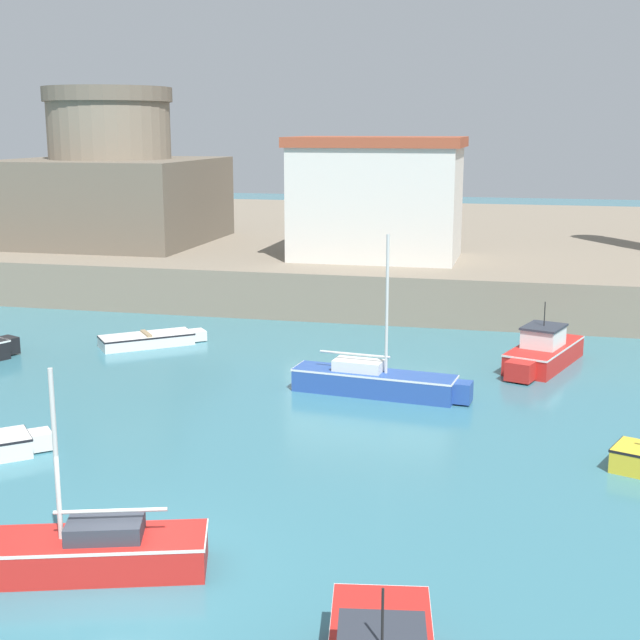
# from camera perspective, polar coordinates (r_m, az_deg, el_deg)

# --- Properties ---
(ground_plane) EXTENTS (200.00, 200.00, 0.00)m
(ground_plane) POSITION_cam_1_polar(r_m,az_deg,el_deg) (19.14, -12.05, -15.36)
(ground_plane) COLOR teal
(quay_seawall) EXTENTS (120.00, 40.00, 2.22)m
(quay_seawall) POSITION_cam_1_polar(r_m,az_deg,el_deg) (59.75, 5.89, 4.84)
(quay_seawall) COLOR gray
(quay_seawall) RESTS_ON ground
(sailboat_blue_1) EXTENTS (6.10, 1.88, 5.41)m
(sailboat_blue_1) POSITION_cam_1_polar(r_m,az_deg,el_deg) (29.86, 3.61, -3.90)
(sailboat_blue_1) COLOR #284C9E
(sailboat_blue_1) RESTS_ON ground
(dinghy_white_2) EXTENTS (4.06, 3.56, 0.56)m
(dinghy_white_2) POSITION_cam_1_polar(r_m,az_deg,el_deg) (37.14, -10.84, -1.21)
(dinghy_white_2) COLOR white
(dinghy_white_2) RESTS_ON ground
(motorboat_red_7) EXTENTS (3.06, 5.41, 2.47)m
(motorboat_red_7) POSITION_cam_1_polar(r_m,az_deg,el_deg) (34.28, 14.08, -1.98)
(motorboat_red_7) COLOR red
(motorboat_red_7) RESTS_ON ground
(sailboat_red_8) EXTENTS (5.70, 2.86, 4.27)m
(sailboat_red_8) POSITION_cam_1_polar(r_m,az_deg,el_deg) (19.08, -15.32, -14.08)
(sailboat_red_8) COLOR red
(sailboat_red_8) RESTS_ON ground
(fortress) EXTENTS (11.00, 11.00, 8.73)m
(fortress) POSITION_cam_1_polar(r_m,az_deg,el_deg) (53.26, -13.17, 8.37)
(fortress) COLOR #685E4F
(fortress) RESTS_ON quay_seawall
(harbor_shed_near_wharf) EXTENTS (8.59, 5.58, 6.07)m
(harbor_shed_near_wharf) POSITION_cam_1_polar(r_m,az_deg,el_deg) (45.32, 3.65, 7.82)
(harbor_shed_near_wharf) COLOR silver
(harbor_shed_near_wharf) RESTS_ON quay_seawall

